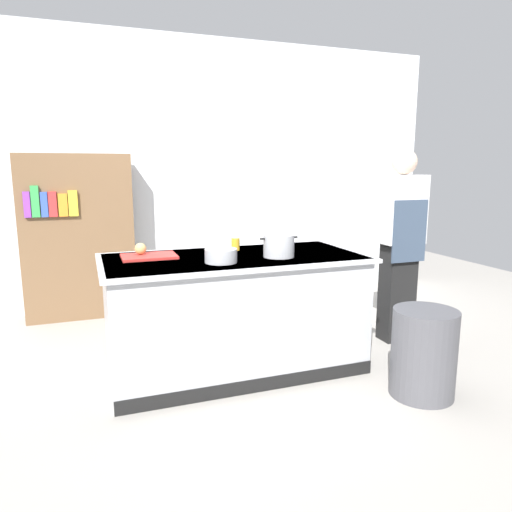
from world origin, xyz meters
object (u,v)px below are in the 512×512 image
(onion, at_px, (141,249))
(juice_cup, at_px, (236,244))
(stock_pot, at_px, (279,246))
(trash_bin, at_px, (424,353))
(person_chef, at_px, (400,241))
(bookshelf, at_px, (78,237))
(mixing_bowl, at_px, (221,256))

(onion, bearing_deg, juice_cup, 2.94)
(stock_pot, xyz_separation_m, trash_bin, (0.78, -0.74, -0.68))
(juice_cup, bearing_deg, person_chef, -5.66)
(stock_pot, distance_m, bookshelf, 2.41)
(mixing_bowl, bearing_deg, onion, 141.71)
(stock_pot, bearing_deg, trash_bin, -43.72)
(juice_cup, bearing_deg, onion, -177.06)
(onion, distance_m, bookshelf, 1.66)
(onion, relative_size, trash_bin, 0.14)
(mixing_bowl, xyz_separation_m, person_chef, (1.74, 0.29, -0.04))
(onion, height_order, person_chef, person_chef)
(bookshelf, bearing_deg, stock_pot, -53.49)
(mixing_bowl, xyz_separation_m, bookshelf, (-0.96, 1.99, -0.10))
(mixing_bowl, relative_size, person_chef, 0.13)
(trash_bin, height_order, bookshelf, bookshelf)
(stock_pot, height_order, juice_cup, stock_pot)
(stock_pot, height_order, trash_bin, stock_pot)
(person_chef, distance_m, bookshelf, 3.20)
(juice_cup, distance_m, bookshelf, 1.97)
(onion, xyz_separation_m, stock_pot, (0.98, -0.34, 0.02))
(juice_cup, bearing_deg, mixing_bowl, -119.34)
(juice_cup, height_order, trash_bin, juice_cup)
(onion, relative_size, stock_pot, 0.29)
(person_chef, bearing_deg, mixing_bowl, 104.19)
(onion, xyz_separation_m, trash_bin, (1.75, -1.09, -0.66))
(mixing_bowl, height_order, person_chef, person_chef)
(onion, distance_m, stock_pot, 1.04)
(onion, relative_size, juice_cup, 0.87)
(juice_cup, bearing_deg, stock_pot, -60.16)
(stock_pot, xyz_separation_m, person_chef, (1.27, 0.24, -0.07))
(juice_cup, bearing_deg, bookshelf, 128.01)
(mixing_bowl, distance_m, juice_cup, 0.51)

